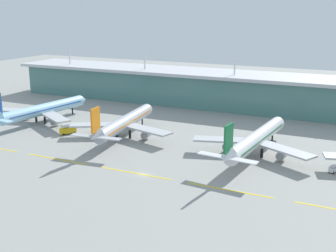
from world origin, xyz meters
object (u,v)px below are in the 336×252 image
(airliner_nearest, at_px, (42,110))
(baggage_cart, at_px, (333,169))
(airliner_far_middle, at_px, (256,139))
(fuel_truck, at_px, (67,129))
(airliner_near_middle, at_px, (124,123))

(airliner_nearest, xyz_separation_m, baggage_cart, (138.36, -10.94, -5.18))
(airliner_far_middle, relative_size, fuel_truck, 8.58)
(airliner_nearest, relative_size, baggage_cart, 15.28)
(airliner_near_middle, bearing_deg, airliner_nearest, 175.29)
(airliner_nearest, xyz_separation_m, fuel_truck, (24.27, -11.50, -4.18))
(baggage_cart, xyz_separation_m, fuel_truck, (-114.09, -0.55, 1.00))
(airliner_nearest, relative_size, airliner_far_middle, 0.96)
(airliner_far_middle, xyz_separation_m, fuel_truck, (-84.80, -7.20, -4.19))
(airliner_near_middle, relative_size, airliner_far_middle, 0.96)
(airliner_far_middle, xyz_separation_m, baggage_cart, (29.29, -6.64, -5.19))
(airliner_nearest, relative_size, fuel_truck, 8.22)
(airliner_near_middle, bearing_deg, baggage_cart, -4.42)
(airliner_nearest, height_order, baggage_cart, airliner_nearest)
(airliner_nearest, bearing_deg, airliner_near_middle, -4.71)
(airliner_near_middle, height_order, fuel_truck, airliner_near_middle)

